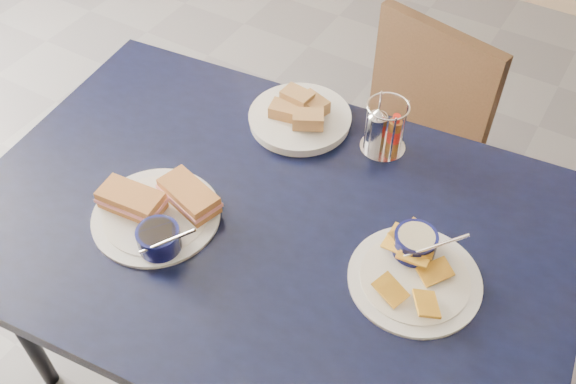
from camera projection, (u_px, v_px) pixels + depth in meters
The scene contains 7 objects.
ground at pixel (268, 379), 1.95m from camera, with size 6.00×6.00×0.00m, color #4F4E53.
dining_table at pixel (268, 237), 1.45m from camera, with size 1.41×1.01×0.75m.
chair_far at pixel (400, 141), 1.96m from camera, with size 0.47×0.46×0.85m.
sandwich_plate at pixel (159, 211), 1.39m from camera, with size 0.31×0.28×0.12m.
plantain_plate at pixel (415, 265), 1.30m from camera, with size 0.27×0.27×0.12m.
bread_basket at pixel (300, 116), 1.60m from camera, with size 0.25×0.25×0.07m.
condiment_caddy at pixel (383, 130), 1.52m from camera, with size 0.11×0.11×0.14m.
Camera 1 is at (0.51, -0.73, 1.83)m, focal length 40.00 mm.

